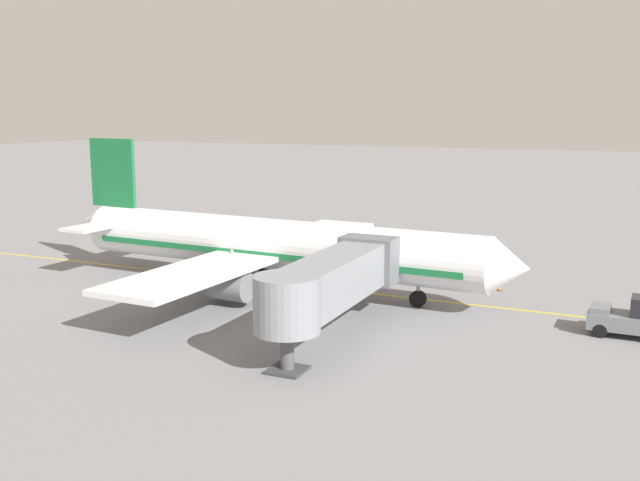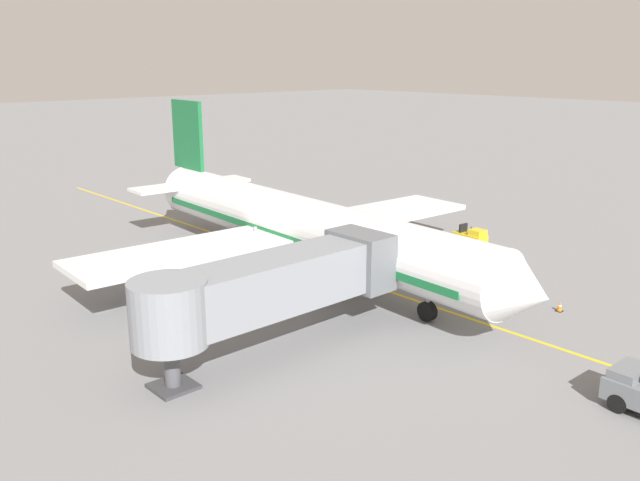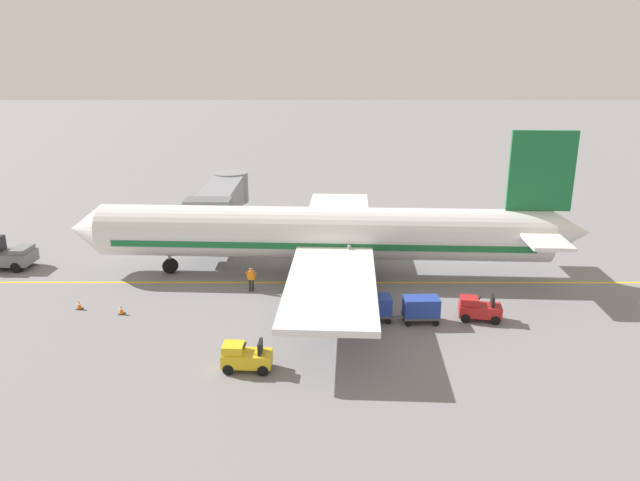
{
  "view_description": "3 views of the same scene",
  "coord_description": "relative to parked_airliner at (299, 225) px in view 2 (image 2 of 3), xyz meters",
  "views": [
    {
      "loc": [
        46.69,
        24.05,
        12.88
      ],
      "look_at": [
        -1.48,
        2.39,
        3.26
      ],
      "focal_mm": 40.27,
      "sensor_mm": 36.0,
      "label": 1
    },
    {
      "loc": [
        29.26,
        32.36,
        13.83
      ],
      "look_at": [
        1.72,
        2.1,
        2.69
      ],
      "focal_mm": 37.52,
      "sensor_mm": 36.0,
      "label": 2
    },
    {
      "loc": [
        -39.14,
        -0.04,
        15.11
      ],
      "look_at": [
        1.08,
        -0.0,
        2.8
      ],
      "focal_mm": 33.13,
      "sensor_mm": 36.0,
      "label": 3
    }
  ],
  "objects": [
    {
      "name": "parked_airliner",
      "position": [
        0.0,
        0.0,
        0.0
      ],
      "size": [
        30.23,
        37.33,
        10.63
      ],
      "color": "white",
      "rests_on": "ground"
    },
    {
      "name": "ground_crew_wing_walker",
      "position": [
        -3.0,
        5.05,
        -2.23
      ],
      "size": [
        0.27,
        0.73,
        1.69
      ],
      "color": "#232328",
      "rests_on": "ground"
    },
    {
      "name": "ground_plane",
      "position": [
        -1.38,
        0.38,
        -3.19
      ],
      "size": [
        400.0,
        400.0,
        0.0
      ],
      "primitive_type": "plane",
      "color": "slate"
    },
    {
      "name": "baggage_cart_front",
      "position": [
        -7.69,
        -0.15,
        -2.24
      ],
      "size": [
        1.38,
        2.92,
        1.58
      ],
      "color": "#4C4C51",
      "rests_on": "ground"
    },
    {
      "name": "gate_lead_in_line",
      "position": [
        -1.38,
        0.38,
        -3.18
      ],
      "size": [
        0.24,
        80.0,
        0.01
      ],
      "primitive_type": "cube",
      "color": "gold",
      "rests_on": "ground"
    },
    {
      "name": "baggage_cart_third_in_train",
      "position": [
        -7.97,
        -5.69,
        -2.24
      ],
      "size": [
        1.38,
        2.92,
        1.58
      ],
      "color": "#4C4C51",
      "rests_on": "ground"
    },
    {
      "name": "safety_cone_nose_left",
      "position": [
        -6.81,
        12.71,
        -2.9
      ],
      "size": [
        0.36,
        0.36,
        0.59
      ],
      "color": "black",
      "rests_on": "ground"
    },
    {
      "name": "baggage_cart_second_in_train",
      "position": [
        -7.74,
        -2.86,
        -2.24
      ],
      "size": [
        1.38,
        2.92,
        1.58
      ],
      "color": "#4C4C51",
      "rests_on": "ground"
    },
    {
      "name": "jet_bridge",
      "position": [
        9.37,
        8.95,
        0.27
      ],
      "size": [
        14.22,
        3.5,
        4.98
      ],
      "color": "gray",
      "rests_on": "ground"
    },
    {
      "name": "baggage_tug_trailing",
      "position": [
        -13.69,
        4.15,
        -2.47
      ],
      "size": [
        1.4,
        2.56,
        1.62
      ],
      "color": "gold",
      "rests_on": "ground"
    },
    {
      "name": "baggage_tug_lead",
      "position": [
        -7.62,
        -9.22,
        -2.47
      ],
      "size": [
        1.63,
        2.66,
        1.62
      ],
      "color": "#B21E1E",
      "rests_on": "ground"
    },
    {
      "name": "safety_cone_nose_right",
      "position": [
        -6.05,
        15.63,
        -2.9
      ],
      "size": [
        0.36,
        0.36,
        0.59
      ],
      "color": "black",
      "rests_on": "ground"
    }
  ]
}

